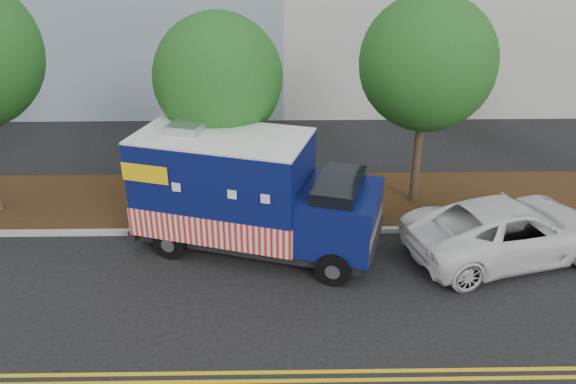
{
  "coord_description": "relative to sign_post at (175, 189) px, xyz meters",
  "views": [
    {
      "loc": [
        1.75,
        -13.43,
        8.67
      ],
      "look_at": [
        1.99,
        0.6,
        1.79
      ],
      "focal_mm": 35.0,
      "sensor_mm": 36.0,
      "label": 1
    }
  ],
  "objects": [
    {
      "name": "tree_b",
      "position": [
        1.42,
        0.93,
        3.2
      ],
      "size": [
        3.84,
        3.84,
        6.33
      ],
      "color": "#38281C",
      "rests_on": "ground"
    },
    {
      "name": "sign_post",
      "position": [
        0.0,
        0.0,
        0.0
      ],
      "size": [
        0.06,
        0.06,
        2.4
      ],
      "primitive_type": "cube",
      "color": "#473828",
      "rests_on": "ground"
    },
    {
      "name": "tree_c",
      "position": [
        7.66,
        1.22,
        3.54
      ],
      "size": [
        4.11,
        4.11,
        6.81
      ],
      "color": "#38281C",
      "rests_on": "ground"
    },
    {
      "name": "mulch_strip",
      "position": [
        1.45,
        1.46,
        -1.12
      ],
      "size": [
        120.0,
        4.0,
        0.15
      ],
      "primitive_type": "cube",
      "color": "black",
      "rests_on": "ground"
    },
    {
      "name": "white_car",
      "position": [
        9.63,
        -1.97,
        -0.38
      ],
      "size": [
        6.42,
        4.18,
        1.64
      ],
      "primitive_type": "imported",
      "rotation": [
        0.0,
        0.0,
        1.84
      ],
      "color": "white",
      "rests_on": "ground"
    },
    {
      "name": "curb",
      "position": [
        1.45,
        -0.64,
        -1.12
      ],
      "size": [
        120.0,
        0.18,
        0.15
      ],
      "primitive_type": "cube",
      "color": "#9E9E99",
      "rests_on": "ground"
    },
    {
      "name": "food_truck",
      "position": [
        2.22,
        -1.37,
        0.44
      ],
      "size": [
        7.29,
        4.39,
        3.63
      ],
      "rotation": [
        0.0,
        0.0,
        -0.3
      ],
      "color": "black",
      "rests_on": "ground"
    },
    {
      "name": "centerline_near",
      "position": [
        1.45,
        -6.49,
        -1.19
      ],
      "size": [
        120.0,
        0.1,
        0.01
      ],
      "primitive_type": "cube",
      "color": "gold",
      "rests_on": "ground"
    },
    {
      "name": "centerline_far",
      "position": [
        1.45,
        -6.74,
        -1.19
      ],
      "size": [
        120.0,
        0.1,
        0.01
      ],
      "primitive_type": "cube",
      "color": "gold",
      "rests_on": "ground"
    },
    {
      "name": "ground",
      "position": [
        1.45,
        -2.04,
        -1.2
      ],
      "size": [
        120.0,
        120.0,
        0.0
      ],
      "primitive_type": "plane",
      "color": "black",
      "rests_on": "ground"
    }
  ]
}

